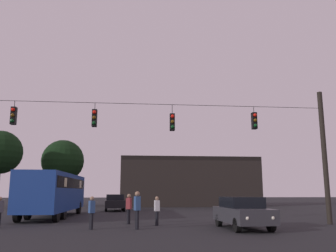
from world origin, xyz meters
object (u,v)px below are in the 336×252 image
at_px(pedestrian_crossing_left, 92,211).
at_px(pedestrian_near_bus, 157,209).
at_px(car_far_left, 115,202).
at_px(tree_left_silhouette, 0,152).
at_px(pedestrian_crossing_right, 129,207).
at_px(pedestrian_trailing, 137,207).
at_px(car_near_right, 242,212).
at_px(tree_behind_building, 63,161).
at_px(city_bus, 55,190).

height_order(pedestrian_crossing_left, pedestrian_near_bus, pedestrian_crossing_left).
distance_m(car_far_left, tree_left_silhouette, 16.24).
distance_m(pedestrian_crossing_right, pedestrian_trailing, 2.90).
bearing_deg(pedestrian_trailing, car_near_right, -3.68).
distance_m(car_far_left, tree_behind_building, 15.70).
distance_m(city_bus, car_far_left, 9.10).
distance_m(city_bus, pedestrian_crossing_left, 9.24).
xyz_separation_m(car_far_left, pedestrian_trailing, (1.87, -16.79, 0.22)).
bearing_deg(pedestrian_crossing_right, tree_left_silhouette, 124.95).
height_order(car_far_left, tree_left_silhouette, tree_left_silhouette).
relative_size(city_bus, tree_left_silhouette, 1.27).
xyz_separation_m(car_near_right, pedestrian_near_bus, (-4.02, 2.17, 0.05)).
bearing_deg(tree_behind_building, car_far_left, -59.93).
relative_size(car_far_left, pedestrian_crossing_left, 2.87).
relative_size(car_far_left, pedestrian_crossing_right, 2.69).
height_order(pedestrian_crossing_right, pedestrian_trailing, pedestrian_trailing).
xyz_separation_m(car_far_left, tree_behind_building, (-7.47, 12.90, 4.92)).
relative_size(pedestrian_crossing_right, pedestrian_trailing, 0.92).
height_order(pedestrian_near_bus, tree_behind_building, tree_behind_building).
relative_size(city_bus, tree_behind_building, 1.31).
xyz_separation_m(city_bus, tree_behind_building, (-3.60, 21.07, 3.85)).
distance_m(car_near_right, pedestrian_crossing_left, 7.30).
bearing_deg(city_bus, tree_left_silhouette, 121.61).
bearing_deg(tree_left_silhouette, car_far_left, -28.75).
height_order(pedestrian_crossing_left, tree_behind_building, tree_behind_building).
height_order(pedestrian_near_bus, tree_left_silhouette, tree_left_silhouette).
relative_size(pedestrian_near_bus, tree_behind_building, 0.18).
bearing_deg(car_near_right, pedestrian_crossing_left, 176.19).
bearing_deg(car_far_left, tree_left_silhouette, 151.25).
bearing_deg(tree_left_silhouette, pedestrian_crossing_right, -55.05).
relative_size(pedestrian_trailing, tree_left_silhouette, 0.21).
height_order(car_far_left, pedestrian_trailing, pedestrian_trailing).
xyz_separation_m(car_near_right, tree_left_silhouette, (-20.41, 24.49, 5.36)).
xyz_separation_m(pedestrian_crossing_left, pedestrian_trailing, (2.18, -0.16, 0.16)).
height_order(city_bus, tree_left_silhouette, tree_left_silhouette).
xyz_separation_m(pedestrian_crossing_left, pedestrian_near_bus, (3.26, 1.69, -0.02)).
height_order(city_bus, car_near_right, city_bus).
xyz_separation_m(pedestrian_near_bus, pedestrian_trailing, (-1.09, -1.84, 0.17)).
xyz_separation_m(city_bus, car_near_right, (10.85, -8.95, -1.07)).
bearing_deg(tree_left_silhouette, tree_behind_building, 42.84).
bearing_deg(pedestrian_crossing_left, car_far_left, 88.94).
distance_m(city_bus, pedestrian_trailing, 10.39).
relative_size(car_near_right, pedestrian_crossing_right, 2.67).
height_order(car_near_right, pedestrian_crossing_right, pedestrian_crossing_right).
bearing_deg(tree_behind_building, pedestrian_crossing_right, -71.62).
xyz_separation_m(car_far_left, pedestrian_crossing_right, (1.44, -13.92, 0.13)).
height_order(pedestrian_crossing_left, tree_left_silhouette, tree_left_silhouette).
xyz_separation_m(pedestrian_crossing_right, tree_left_silhouette, (-14.88, 21.29, 5.23)).
height_order(pedestrian_crossing_right, tree_behind_building, tree_behind_building).
xyz_separation_m(car_near_right, pedestrian_trailing, (-5.11, 0.33, 0.22)).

